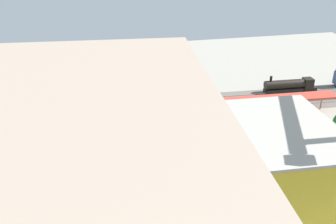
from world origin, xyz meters
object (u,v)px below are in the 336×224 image
parked_car_4 (141,145)px  street_tree_2 (48,161)px  construction_building (211,179)px  traffic_light (241,116)px  parked_car_5 (102,150)px  parked_car_3 (173,142)px  street_tree_3 (59,156)px  platform_canopy_near (203,103)px  box_truck_0 (219,157)px  parked_car_1 (244,134)px  locomotive (291,85)px  parked_car_2 (209,138)px  parked_car_0 (273,130)px

parked_car_4 → street_tree_2: 20.86m
construction_building → traffic_light: (-15.64, -26.02, -3.15)m
parked_car_4 → street_tree_2: size_ratio=0.53×
construction_building → parked_car_5: bearing=-54.9°
parked_car_3 → street_tree_3: size_ratio=0.53×
platform_canopy_near → construction_building: (9.82, 35.89, 3.91)m
parked_car_4 → street_tree_3: bearing=26.9°
parked_car_3 → construction_building: bearing=90.6°
parked_car_4 → box_truck_0: box_truck_0 is taller
street_tree_2 → traffic_light: street_tree_2 is taller
platform_canopy_near → parked_car_3: platform_canopy_near is taller
parked_car_1 → parked_car_4: (23.27, -0.32, -0.01)m
platform_canopy_near → street_tree_3: bearing=30.1°
locomotive → parked_car_2: locomotive is taller
parked_car_0 → street_tree_2: (48.59, 9.03, 4.05)m
platform_canopy_near → parked_car_0: (-13.38, 11.19, -3.09)m
street_tree_2 → traffic_light: bearing=-165.8°
parked_car_0 → parked_car_3: 23.47m
parked_car_0 → parked_car_1: 7.07m
locomotive → parked_car_3: locomotive is taller
platform_canopy_near → street_tree_3: 38.54m
parked_car_0 → construction_building: 34.60m
parked_car_5 → street_tree_2: bearing=41.0°
street_tree_3 → street_tree_2: bearing=25.3°
parked_car_1 → traffic_light: 4.22m
parked_car_0 → parked_car_2: parked_car_0 is taller
locomotive → construction_building: (39.44, 46.97, 6.05)m
parked_car_3 → street_tree_2: bearing=19.5°
parked_car_5 → construction_building: size_ratio=0.12×
parked_car_3 → traffic_light: (-15.90, -1.46, 3.89)m
street_tree_2 → parked_car_3: bearing=-160.5°
parked_car_4 → parked_car_5: (8.20, 0.46, 0.09)m
street_tree_2 → street_tree_3: bearing=-154.7°
parked_car_3 → street_tree_3: street_tree_3 is taller
locomotive → traffic_light: 31.85m
construction_building → street_tree_3: 28.86m
parked_car_0 → locomotive: bearing=-126.1°
parked_car_0 → parked_car_4: size_ratio=1.08×
construction_building → platform_canopy_near: bearing=-102.3°
locomotive → parked_car_0: locomotive is taller
construction_building → parked_car_3: bearing=-86.4°
locomotive → platform_canopy_near: bearing=20.5°
locomotive → parked_car_0: bearing=53.9°
platform_canopy_near → locomotive: (-29.63, -11.08, -2.14)m
parked_car_1 → parked_car_5: 31.46m
locomotive → street_tree_2: (64.83, 31.30, 3.10)m
box_truck_0 → parked_car_5: bearing=-22.6°
platform_canopy_near → traffic_light: 11.48m
parked_car_3 → construction_building: size_ratio=0.12×
parked_car_1 → box_truck_0: (9.25, 9.39, 0.97)m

